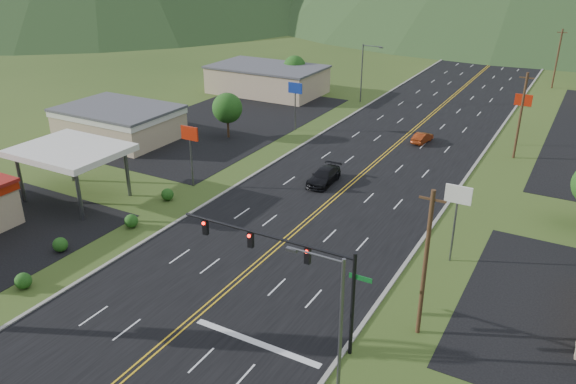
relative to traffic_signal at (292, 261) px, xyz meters
The scene contains 18 objects.
traffic_signal is the anchor object (origin of this frame).
streetlight_east 6.17m from the traffic_signal, 40.39° to the right, with size 3.28×0.25×9.00m.
streetlight_west 58.88m from the traffic_signal, 107.97° to the left, with size 3.28×0.25×9.00m.
gas_canopy 29.59m from the traffic_signal, 164.30° to the left, with size 10.00×8.00×5.30m.
building_west_mid 45.46m from the traffic_signal, 148.05° to the left, with size 14.40×10.40×4.10m.
building_west_far 64.15m from the traffic_signal, 122.56° to the left, with size 18.40×11.40×4.50m.
pole_sign_west_a 26.00m from the traffic_signal, 142.00° to the left, with size 2.00×0.18×6.40m.
pole_sign_west_b 43.17m from the traffic_signal, 118.32° to the left, with size 2.00×0.18×6.40m.
pole_sign_east_a 15.45m from the traffic_signal, 65.05° to the left, with size 2.00×0.18×6.40m.
pole_sign_east_b 46.47m from the traffic_signal, 81.94° to the left, with size 2.00×0.18×6.40m.
tree_west_a 40.80m from the traffic_signal, 130.50° to the left, with size 3.84×3.84×5.82m.
tree_west_b 66.01m from the traffic_signal, 118.49° to the left, with size 3.84×3.84×5.82m.
utility_pole_a 8.08m from the traffic_signal, 29.72° to the left, with size 1.60×0.28×10.00m.
utility_pole_b 41.60m from the traffic_signal, 80.29° to the left, with size 1.60×0.28×10.00m.
utility_pole_c 81.31m from the traffic_signal, 85.05° to the left, with size 1.60×0.28×10.00m.
utility_pole_d 121.21m from the traffic_signal, 86.68° to the left, with size 1.60×0.28×10.00m.
car_dark_mid 25.28m from the traffic_signal, 111.21° to the left, with size 2.17×5.34×1.55m, color black.
car_red_far 41.58m from the traffic_signal, 95.50° to the left, with size 1.35×3.87×1.27m, color maroon.
Camera 1 is at (20.56, -11.74, 22.86)m, focal length 35.00 mm.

